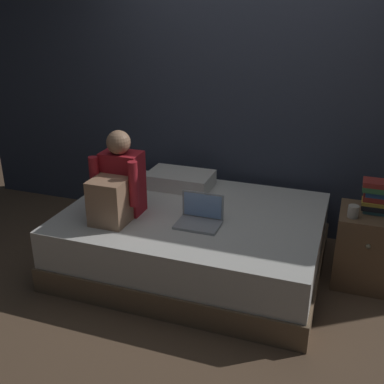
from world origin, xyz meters
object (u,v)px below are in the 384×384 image
(bed, at_px, (194,239))
(person_sitting, at_px, (117,185))
(laptop, at_px, (200,217))
(pillow, at_px, (180,180))
(mug, at_px, (353,211))
(nightstand, at_px, (366,248))
(book_stack, at_px, (377,197))

(bed, bearing_deg, person_sitting, -152.84)
(laptop, xyz_separation_m, pillow, (-0.40, 0.64, 0.01))
(bed, height_order, laptop, laptop)
(pillow, distance_m, mug, 1.50)
(nightstand, relative_size, person_sitting, 0.88)
(pillow, bearing_deg, mug, -13.31)
(nightstand, xyz_separation_m, pillow, (-1.58, 0.22, 0.26))
(nightstand, distance_m, mug, 0.38)
(nightstand, relative_size, laptop, 1.81)
(laptop, relative_size, book_stack, 1.32)
(bed, bearing_deg, book_stack, 10.54)
(person_sitting, bearing_deg, mug, 12.37)
(laptop, bearing_deg, pillow, 121.92)
(nightstand, bearing_deg, pillow, 171.95)
(nightstand, relative_size, mug, 6.42)
(person_sitting, bearing_deg, laptop, 6.89)
(laptop, bearing_deg, nightstand, 19.20)
(pillow, bearing_deg, book_stack, -7.26)
(person_sitting, distance_m, mug, 1.73)
(book_stack, distance_m, mug, 0.22)
(bed, distance_m, person_sitting, 0.76)
(person_sitting, relative_size, book_stack, 2.70)
(nightstand, height_order, mug, mug)
(bed, bearing_deg, pillow, 122.20)
(nightstand, height_order, pillow, pillow)
(pillow, relative_size, book_stack, 2.31)
(person_sitting, bearing_deg, book_stack, 15.51)
(pillow, height_order, book_stack, book_stack)
(bed, distance_m, nightstand, 1.32)
(person_sitting, height_order, pillow, person_sitting)
(pillow, bearing_deg, person_sitting, -107.81)
(bed, xyz_separation_m, pillow, (-0.28, 0.45, 0.31))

